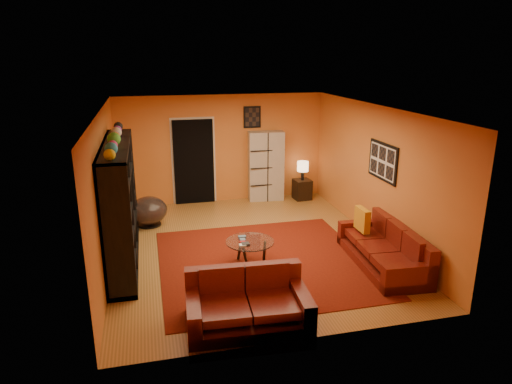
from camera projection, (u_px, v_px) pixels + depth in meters
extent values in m
plane|color=olive|center=(250.00, 247.00, 8.65)|extent=(6.00, 6.00, 0.00)
plane|color=white|center=(249.00, 109.00, 7.90)|extent=(6.00, 6.00, 0.00)
plane|color=orange|center=(222.00, 149.00, 11.06)|extent=(6.00, 0.00, 6.00)
plane|color=orange|center=(305.00, 246.00, 5.49)|extent=(6.00, 0.00, 6.00)
plane|color=orange|center=(106.00, 190.00, 7.71)|extent=(0.00, 6.00, 6.00)
plane|color=orange|center=(375.00, 173.00, 8.84)|extent=(0.00, 6.00, 6.00)
cube|color=#541209|center=(264.00, 262.00, 8.02)|extent=(3.60, 3.60, 0.01)
cube|color=black|center=(194.00, 162.00, 10.95)|extent=(0.95, 0.10, 2.04)
cube|color=black|center=(383.00, 161.00, 8.47)|extent=(0.03, 1.00, 0.70)
cube|color=black|center=(252.00, 117.00, 11.00)|extent=(0.42, 0.03, 0.52)
cube|color=black|center=(121.00, 203.00, 7.84)|extent=(0.45, 3.00, 2.10)
imported|color=black|center=(124.00, 208.00, 7.82)|extent=(0.89, 0.12, 0.51)
cube|color=#53100B|center=(382.00, 256.00, 7.88)|extent=(1.00, 2.15, 0.32)
cube|color=#53100B|center=(401.00, 241.00, 7.86)|extent=(0.32, 2.11, 0.85)
cube|color=#53100B|center=(410.00, 274.00, 6.93)|extent=(0.87, 0.24, 0.62)
cube|color=#53100B|center=(361.00, 228.00, 8.74)|extent=(0.87, 0.24, 0.62)
cube|color=#53100B|center=(397.00, 254.00, 7.23)|extent=(0.68, 0.60, 0.12)
cube|color=#53100B|center=(381.00, 240.00, 7.78)|extent=(0.68, 0.60, 0.12)
cube|color=#53100B|center=(367.00, 228.00, 8.33)|extent=(0.68, 0.60, 0.12)
cube|color=#53100B|center=(248.00, 314.00, 6.15)|extent=(1.70, 1.08, 0.32)
cube|color=#53100B|center=(243.00, 282.00, 6.45)|extent=(1.65, 0.28, 0.85)
cube|color=#53100B|center=(301.00, 299.00, 6.23)|extent=(0.24, 0.99, 0.62)
cube|color=#53100B|center=(193.00, 309.00, 5.98)|extent=(0.24, 0.99, 0.62)
cube|color=#53100B|center=(272.00, 292.00, 6.07)|extent=(0.67, 0.80, 0.12)
cube|color=#53100B|center=(224.00, 297.00, 5.97)|extent=(0.67, 0.80, 0.12)
cube|color=orange|center=(362.00, 219.00, 8.28)|extent=(0.12, 0.42, 0.42)
cylinder|color=silver|center=(250.00, 242.00, 7.85)|extent=(0.84, 0.84, 0.02)
cylinder|color=black|center=(264.00, 251.00, 7.97)|extent=(0.05, 0.05, 0.40)
cylinder|color=black|center=(240.00, 248.00, 8.09)|extent=(0.05, 0.05, 0.40)
cylinder|color=black|center=(246.00, 259.00, 7.67)|extent=(0.05, 0.05, 0.40)
cube|color=#B6B3A8|center=(266.00, 166.00, 11.24)|extent=(0.89, 0.45, 1.72)
cylinder|color=black|center=(150.00, 224.00, 9.74)|extent=(0.44, 0.44, 0.03)
cylinder|color=black|center=(149.00, 221.00, 9.71)|extent=(0.06, 0.06, 0.15)
ellipsoid|color=#453D3E|center=(149.00, 210.00, 9.64)|extent=(0.78, 0.78, 0.58)
cube|color=black|center=(302.00, 189.00, 11.44)|extent=(0.43, 0.43, 0.50)
cylinder|color=black|center=(303.00, 175.00, 11.34)|extent=(0.08, 0.08, 0.22)
cylinder|color=#EFBB83|center=(303.00, 166.00, 11.27)|extent=(0.28, 0.28, 0.24)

